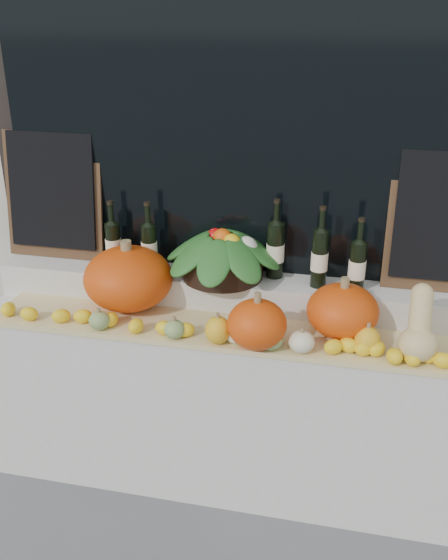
# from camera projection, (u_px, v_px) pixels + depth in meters

# --- Properties ---
(display_sill) EXTENTS (2.30, 0.55, 0.88)m
(display_sill) POSITION_uv_depth(u_px,v_px,m) (227.00, 399.00, 3.06)
(display_sill) COLOR silver
(display_sill) RESTS_ON ground
(rear_tier) EXTENTS (2.30, 0.25, 0.16)m
(rear_tier) POSITION_uv_depth(u_px,v_px,m) (234.00, 291.00, 2.97)
(rear_tier) COLOR silver
(rear_tier) RESTS_ON display_sill
(straw_bedding) EXTENTS (2.10, 0.32, 0.02)m
(straw_bedding) POSITION_uv_depth(u_px,v_px,m) (222.00, 331.00, 2.76)
(straw_bedding) COLOR tan
(straw_bedding) RESTS_ON display_sill
(pumpkin_left) EXTENTS (0.52, 0.52, 0.29)m
(pumpkin_left) POSITION_uv_depth(u_px,v_px,m) (128.00, 278.00, 2.89)
(pumpkin_left) COLOR #DE490B
(pumpkin_left) RESTS_ON straw_bedding
(pumpkin_right) EXTENTS (0.32, 0.32, 0.23)m
(pumpkin_right) POSITION_uv_depth(u_px,v_px,m) (343.00, 311.00, 2.66)
(pumpkin_right) COLOR #DE490B
(pumpkin_right) RESTS_ON straw_bedding
(pumpkin_center) EXTENTS (0.30, 0.30, 0.21)m
(pumpkin_center) POSITION_uv_depth(u_px,v_px,m) (257.00, 324.00, 2.57)
(pumpkin_center) COLOR #DE490B
(pumpkin_center) RESTS_ON straw_bedding
(butternut_squash) EXTENTS (0.16, 0.21, 0.30)m
(butternut_squash) POSITION_uv_depth(u_px,v_px,m) (419.00, 330.00, 2.49)
(butternut_squash) COLOR #D8BE7F
(butternut_squash) RESTS_ON straw_bedding
(decorative_gourds) EXTENTS (1.25, 0.17, 0.14)m
(decorative_gourds) POSITION_uv_depth(u_px,v_px,m) (249.00, 334.00, 2.61)
(decorative_gourds) COLOR #2B621D
(decorative_gourds) RESTS_ON straw_bedding
(lemon_heap) EXTENTS (2.20, 0.16, 0.06)m
(lemon_heap) POSITION_uv_depth(u_px,v_px,m) (216.00, 335.00, 2.64)
(lemon_heap) COLOR yellow
(lemon_heap) RESTS_ON straw_bedding
(produce_bowl) EXTENTS (0.58, 0.58, 0.25)m
(produce_bowl) POSITION_uv_depth(u_px,v_px,m) (222.00, 253.00, 2.89)
(produce_bowl) COLOR black
(produce_bowl) RESTS_ON rear_tier
(wine_bottle_far_left) EXTENTS (0.08, 0.08, 0.33)m
(wine_bottle_far_left) POSITION_uv_depth(u_px,v_px,m) (113.00, 244.00, 3.01)
(wine_bottle_far_left) COLOR black
(wine_bottle_far_left) RESTS_ON rear_tier
(wine_bottle_near_left) EXTENTS (0.08, 0.08, 0.34)m
(wine_bottle_near_left) POSITION_uv_depth(u_px,v_px,m) (149.00, 247.00, 2.96)
(wine_bottle_near_left) COLOR black
(wine_bottle_near_left) RESTS_ON rear_tier
(wine_bottle_tall) EXTENTS (0.08, 0.08, 0.38)m
(wine_bottle_tall) POSITION_uv_depth(u_px,v_px,m) (275.00, 249.00, 2.88)
(wine_bottle_tall) COLOR black
(wine_bottle_tall) RESTS_ON rear_tier
(wine_bottle_near_right) EXTENTS (0.08, 0.08, 0.38)m
(wine_bottle_near_right) POSITION_uv_depth(u_px,v_px,m) (320.00, 258.00, 2.78)
(wine_bottle_near_right) COLOR black
(wine_bottle_near_right) RESTS_ON rear_tier
(wine_bottle_far_right) EXTENTS (0.08, 0.08, 0.34)m
(wine_bottle_far_right) POSITION_uv_depth(u_px,v_px,m) (357.00, 266.00, 2.75)
(wine_bottle_far_right) COLOR black
(wine_bottle_far_right) RESTS_ON rear_tier
(chalkboard_left) EXTENTS (0.50, 0.11, 0.62)m
(chalkboard_left) POSITION_uv_depth(u_px,v_px,m) (53.00, 194.00, 3.04)
(chalkboard_left) COLOR #4C331E
(chalkboard_left) RESTS_ON rear_tier
(chalkboard_right) EXTENTS (0.50, 0.11, 0.62)m
(chalkboard_right) POSITION_uv_depth(u_px,v_px,m) (447.00, 221.00, 2.68)
(chalkboard_right) COLOR #4C331E
(chalkboard_right) RESTS_ON rear_tier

